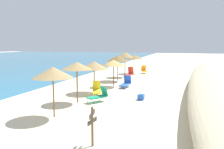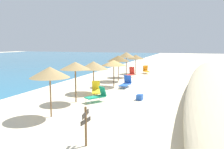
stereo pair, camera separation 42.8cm
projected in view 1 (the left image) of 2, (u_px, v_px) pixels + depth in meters
The scene contains 16 objects.
ground_plane at pixel (119, 88), 20.58m from camera, with size 160.00×160.00×0.00m, color beige.
dune_ridge at pixel (217, 81), 18.46m from camera, with size 36.68×4.11×1.84m, color beige.
beach_umbrella_0 at pixel (53, 72), 12.10m from camera, with size 2.10×2.10×2.69m.
beach_umbrella_1 at pixel (77, 66), 15.23m from camera, with size 1.99×1.99×2.71m.
beach_umbrella_2 at pixel (94, 65), 18.35m from camera, with size 2.30×2.30×2.51m.
beach_umbrella_3 at pixel (114, 63), 21.12m from camera, with size 2.24×2.24×2.41m.
beach_umbrella_4 at pixel (118, 58), 24.22m from camera, with size 2.33×2.33×2.67m.
beach_umbrella_5 at pixel (125, 55), 27.10m from camera, with size 2.01×2.01×2.92m.
beach_umbrella_6 at pixel (134, 57), 30.18m from camera, with size 2.25×2.25×2.46m.
lounge_chair_0 at pixel (126, 83), 20.88m from camera, with size 1.73×0.76×1.04m.
lounge_chair_1 at pixel (99, 95), 15.62m from camera, with size 1.51×1.31×1.01m.
lounge_chair_2 at pixel (144, 70), 30.68m from camera, with size 1.59×1.13×1.04m.
lounge_chair_3 at pixel (130, 73), 27.11m from camera, with size 1.39×0.77×1.21m.
lounge_chair_4 at pixel (97, 90), 17.79m from camera, with size 1.76×1.21×1.02m.
wooden_signpost at pixel (92, 123), 8.79m from camera, with size 0.83×0.18×1.54m.
cooler_box at pixel (141, 97), 16.22m from camera, with size 0.48×0.40×0.39m, color blue.
Camera 1 is at (-19.48, -5.55, 3.88)m, focal length 37.43 mm.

